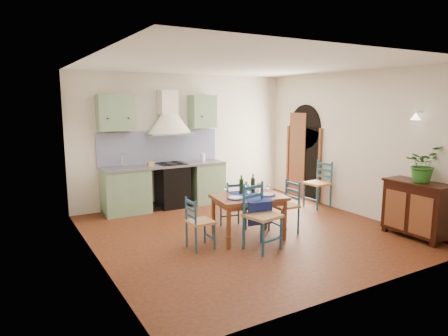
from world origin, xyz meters
The scene contains 13 objects.
floor centered at (0.00, 0.00, 0.00)m, with size 5.00×5.00×0.00m, color #42170E.
back_wall centered at (-0.47, 2.29, 1.05)m, with size 5.00×0.96×2.80m.
right_wall centered at (2.50, 0.28, 1.34)m, with size 0.26×5.00×2.80m.
left_wall centered at (-2.50, 0.00, 1.40)m, with size 0.04×5.00×2.80m, color beige.
ceiling centered at (0.00, 0.00, 2.80)m, with size 5.00×5.00×0.01m, color silver.
dining_table centered at (-0.15, -0.31, 0.63)m, with size 1.20×0.92×1.03m.
chair_near centered at (-0.26, -0.78, 0.52)m, with size 0.55×0.55×1.00m.
chair_far centered at (-0.09, 0.26, 0.44)m, with size 0.47×0.47×0.86m.
chair_left centered at (-1.06, -0.31, 0.41)m, with size 0.38×0.38×0.79m.
chair_right centered at (0.58, -0.33, 0.46)m, with size 0.42×0.42×0.89m.
chair_spare centered at (2.23, 0.62, 0.50)m, with size 0.48×0.48×0.97m.
sideboard centered at (2.26, -1.63, 0.51)m, with size 0.50×1.05×0.94m.
potted_plant centered at (2.27, -1.66, 1.23)m, with size 0.53×0.46×0.59m, color #225B1D.
Camera 1 is at (-3.63, -5.53, 2.22)m, focal length 32.00 mm.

